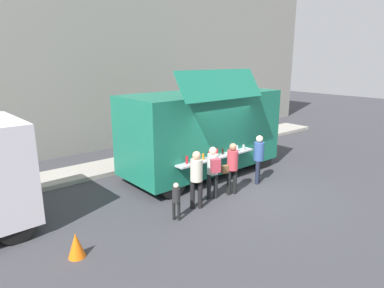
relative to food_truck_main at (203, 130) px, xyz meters
name	(u,v)px	position (x,y,z in m)	size (l,w,h in m)	color
ground_plane	(246,191)	(-0.10, -2.19, -1.60)	(60.00, 60.00, 0.00)	#38383D
curb_strip	(67,176)	(-4.01, 2.62, -1.52)	(28.00, 1.60, 0.15)	#9E998E
building_behind	(48,48)	(-3.01, 6.52, 2.89)	(32.00, 2.40, 8.97)	gray
food_truck_main	(203,130)	(0.00, 0.00, 0.00)	(5.81, 3.04, 3.74)	#186E55
traffic_cone_orange	(76,245)	(-5.54, -2.31, -1.32)	(0.36, 0.36, 0.55)	orange
trash_bin	(225,136)	(3.51, 2.32, -1.12)	(0.60, 0.60, 0.94)	#2C5C38
customer_front_ordering	(232,164)	(-0.61, -2.04, -0.64)	(0.53, 0.33, 1.62)	black
customer_mid_with_backpack	(213,168)	(-1.30, -1.94, -0.62)	(0.42, 0.52, 1.59)	black
customer_rear_waiting	(196,175)	(-2.07, -2.10, -0.61)	(0.34, 0.34, 1.65)	black
customer_extra_browsing	(259,155)	(0.76, -1.94, -0.62)	(0.33, 0.33, 1.63)	#1F2539
child_near_queue	(176,198)	(-2.93, -2.32, -0.99)	(0.21, 0.21, 1.02)	black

